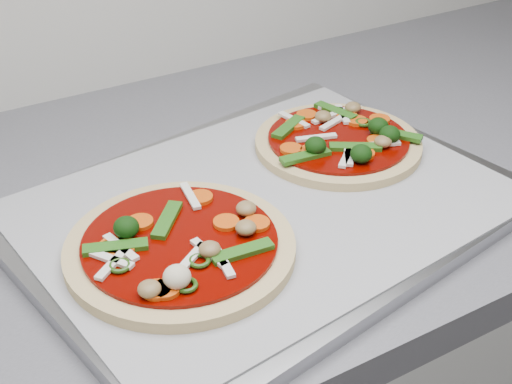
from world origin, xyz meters
TOP-DOWN VIEW (x-y plane):
  - baking_tray at (-0.71, 1.22)m, footprint 0.55×0.44m
  - parchment at (-0.71, 1.22)m, footprint 0.51×0.40m
  - pizza_left at (-0.83, 1.18)m, footprint 0.23×0.23m
  - pizza_right at (-0.58, 1.27)m, footprint 0.20×0.20m

SIDE VIEW (x-z plane):
  - baking_tray at x=-0.71m, z-range 0.90..0.92m
  - parchment at x=-0.71m, z-range 0.92..0.92m
  - pizza_left at x=-0.83m, z-range 0.91..0.94m
  - pizza_right at x=-0.58m, z-range 0.91..0.94m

